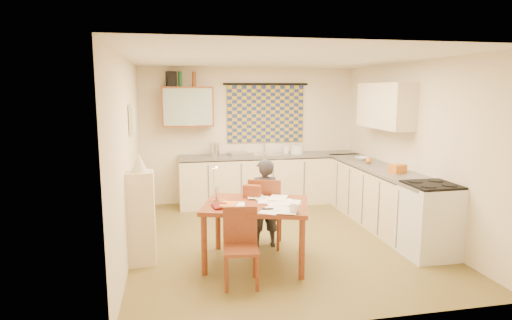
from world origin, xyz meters
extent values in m
cube|color=brown|center=(0.00, 0.00, -0.01)|extent=(4.00, 4.50, 0.02)
cube|color=white|center=(0.00, 0.00, 2.51)|extent=(4.00, 4.50, 0.02)
cube|color=beige|center=(0.00, 2.26, 1.25)|extent=(4.00, 0.02, 2.50)
cube|color=beige|center=(0.00, -2.26, 1.25)|extent=(4.00, 0.02, 2.50)
cube|color=beige|center=(-2.01, 0.00, 1.25)|extent=(0.02, 4.50, 2.50)
cube|color=beige|center=(2.01, 0.00, 1.25)|extent=(0.02, 4.50, 2.50)
cube|color=navy|center=(0.30, 2.22, 1.65)|extent=(1.45, 0.03, 1.05)
cylinder|color=black|center=(0.30, 2.20, 2.20)|extent=(1.60, 0.04, 0.04)
cube|color=brown|center=(-1.15, 2.08, 1.80)|extent=(0.90, 0.34, 0.70)
cube|color=#99B2A5|center=(-1.15, 1.91, 1.80)|extent=(0.84, 0.02, 0.64)
cube|color=beige|center=(1.83, 0.55, 1.85)|extent=(0.34, 1.30, 0.70)
cube|color=beige|center=(-1.97, 0.40, 1.70)|extent=(0.04, 0.50, 0.40)
cube|color=white|center=(-1.95, 0.40, 1.70)|extent=(0.01, 0.42, 0.32)
cube|color=beige|center=(0.31, 1.95, 0.43)|extent=(3.30, 0.60, 0.86)
cube|color=#53504E|center=(0.31, 1.95, 0.90)|extent=(3.30, 0.62, 0.04)
cube|color=beige|center=(1.70, 0.30, 0.43)|extent=(0.60, 2.95, 0.86)
cube|color=#53504E|center=(1.70, 0.30, 0.90)|extent=(0.62, 2.95, 0.04)
cube|color=white|center=(1.70, -0.97, 0.46)|extent=(0.61, 0.61, 0.91)
cube|color=black|center=(1.70, -0.97, 0.93)|extent=(0.58, 0.58, 0.03)
cube|color=silver|center=(0.29, 1.95, 0.88)|extent=(0.61, 0.53, 0.10)
cylinder|color=silver|center=(0.26, 2.13, 1.06)|extent=(0.04, 0.04, 0.28)
cube|color=silver|center=(-0.27, 1.95, 0.95)|extent=(0.40, 0.36, 0.06)
cylinder|color=silver|center=(-0.70, 1.95, 1.04)|extent=(0.21, 0.21, 0.24)
cylinder|color=white|center=(0.84, 1.95, 1.00)|extent=(0.31, 0.31, 0.16)
imported|color=white|center=(0.63, 2.00, 1.01)|extent=(0.09, 0.09, 0.19)
imported|color=white|center=(1.70, 1.01, 0.95)|extent=(0.39, 0.39, 0.05)
cube|color=#C66D1F|center=(1.70, -0.14, 0.98)|extent=(0.26, 0.22, 0.12)
sphere|color=#C66D1F|center=(1.65, 0.67, 0.97)|extent=(0.10, 0.10, 0.10)
cube|color=black|center=(-1.42, 2.08, 2.28)|extent=(0.19, 0.23, 0.26)
cylinder|color=#195926|center=(-1.26, 2.08, 2.28)|extent=(0.08, 0.08, 0.26)
cylinder|color=brown|center=(-1.02, 2.08, 2.28)|extent=(0.07, 0.07, 0.26)
cube|color=maroon|center=(-0.48, -0.74, 0.72)|extent=(1.45, 1.25, 0.05)
cube|color=maroon|center=(-0.24, -0.19, 0.46)|extent=(0.54, 0.54, 0.04)
cube|color=maroon|center=(-0.30, -0.37, 0.71)|extent=(0.42, 0.18, 0.47)
cube|color=maroon|center=(-0.76, -1.31, 0.40)|extent=(0.42, 0.42, 0.04)
cube|color=maroon|center=(-0.75, -1.14, 0.63)|extent=(0.38, 0.08, 0.41)
imported|color=black|center=(-0.27, -0.21, 0.60)|extent=(0.45, 0.30, 1.20)
cube|color=beige|center=(-1.84, -0.49, 0.57)|extent=(0.32, 0.30, 1.14)
cone|color=beige|center=(-1.84, -0.49, 1.25)|extent=(0.20, 0.20, 0.22)
cube|color=maroon|center=(-0.48, -0.46, 0.83)|extent=(0.24, 0.19, 0.16)
imported|color=white|center=(-0.16, -1.23, 0.79)|extent=(0.11, 0.11, 0.09)
imported|color=#830804|center=(-1.02, -0.85, 0.76)|extent=(0.23, 0.28, 0.02)
imported|color=#C66D1F|center=(-0.90, -0.74, 0.76)|extent=(0.35, 0.37, 0.02)
cube|color=#C66D1F|center=(-0.88, -0.91, 0.77)|extent=(0.14, 0.11, 0.04)
cube|color=black|center=(-0.41, -1.05, 0.76)|extent=(0.13, 0.06, 0.02)
cylinder|color=silver|center=(-0.94, -0.57, 0.84)|extent=(0.06, 0.06, 0.18)
cylinder|color=white|center=(-0.97, -0.53, 1.04)|extent=(0.03, 0.03, 0.22)
sphere|color=#FFCC66|center=(-0.93, -0.53, 1.16)|extent=(0.02, 0.02, 0.02)
cube|color=white|center=(-0.10, -0.77, 0.75)|extent=(0.27, 0.33, 0.00)
cube|color=white|center=(-0.07, -0.82, 0.75)|extent=(0.32, 0.36, 0.00)
cube|color=white|center=(-0.39, -1.11, 0.75)|extent=(0.34, 0.36, 0.00)
cube|color=white|center=(-0.33, -0.68, 0.76)|extent=(0.29, 0.35, 0.00)
cube|color=white|center=(-0.74, -0.81, 0.76)|extent=(0.26, 0.33, 0.00)
cube|color=white|center=(-0.27, -0.97, 0.76)|extent=(0.22, 0.30, 0.00)
cube|color=white|center=(-0.35, -0.63, 0.76)|extent=(0.27, 0.34, 0.00)
cube|color=white|center=(-0.17, -0.82, 0.76)|extent=(0.31, 0.36, 0.00)
cube|color=white|center=(-0.21, -1.17, 0.76)|extent=(0.31, 0.35, 0.00)
cube|color=white|center=(-0.76, -0.93, 0.77)|extent=(0.26, 0.33, 0.00)
cube|color=white|center=(-0.44, -0.45, 0.77)|extent=(0.21, 0.30, 0.00)
cube|color=white|center=(-0.18, -0.60, 0.77)|extent=(0.31, 0.36, 0.00)
camera|label=1|loc=(-1.47, -5.61, 2.09)|focal=30.00mm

